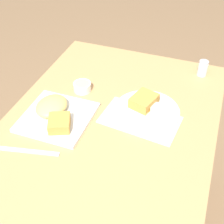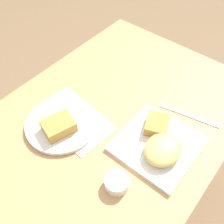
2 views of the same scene
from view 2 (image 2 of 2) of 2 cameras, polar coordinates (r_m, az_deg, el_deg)
The scene contains 7 objects.
ground_plane at distance 1.55m, azimuth -0.39°, elevation -18.26°, with size 8.00×8.00×0.00m, color #846647.
dining_table at distance 0.99m, azimuth -0.58°, elevation -4.89°, with size 1.09×0.76×0.71m.
menu_card at distance 0.94m, azimuth -8.41°, elevation -1.50°, with size 0.20×0.30×0.00m.
plate_square_near at distance 0.86m, azimuth 10.30°, elevation -6.70°, with size 0.25×0.25×0.06m.
plate_oval_far at distance 0.91m, azimuth -11.18°, elevation -2.35°, with size 0.25×0.25×0.05m.
sauce_ramekin at distance 0.78m, azimuth 1.03°, elevation -15.07°, with size 0.07×0.07×0.04m.
butter_knife at distance 0.98m, azimuth 16.43°, elevation -0.67°, with size 0.06×0.22×0.00m.
Camera 2 is at (-0.43, -0.37, 1.45)m, focal length 42.00 mm.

